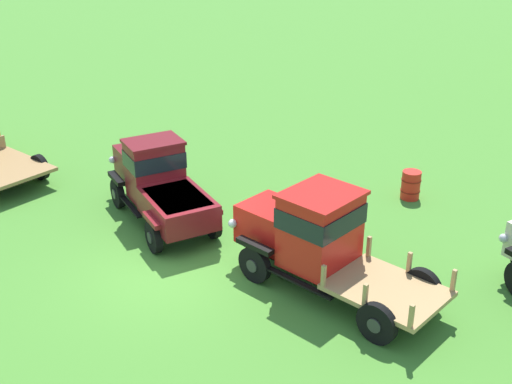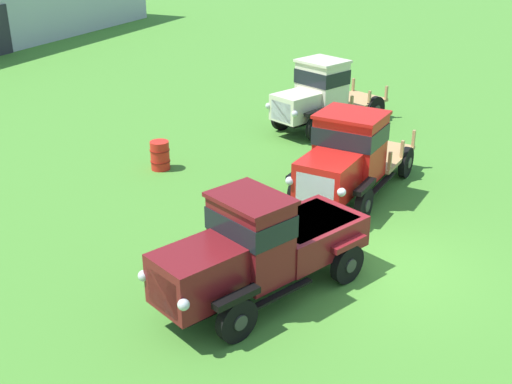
{
  "view_description": "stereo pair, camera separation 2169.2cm",
  "coord_description": "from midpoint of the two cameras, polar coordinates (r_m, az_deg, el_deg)",
  "views": [
    {
      "loc": [
        9.2,
        -8.95,
        7.79
      ],
      "look_at": [
        0.3,
        2.77,
        1.0
      ],
      "focal_mm": 45.0,
      "sensor_mm": 36.0,
      "label": 1
    },
    {
      "loc": [
        -11.5,
        -2.54,
        6.74
      ],
      "look_at": [
        0.3,
        2.77,
        1.0
      ],
      "focal_mm": 45.0,
      "sensor_mm": 36.0,
      "label": 2
    }
  ],
  "objects": [
    {
      "name": "ground_plane",
      "position": [
        9.34,
        33.73,
        -32.19
      ],
      "size": [
        240.0,
        240.0,
        0.0
      ],
      "primitive_type": "plane",
      "color": "#47842D"
    },
    {
      "name": "vintage_truck_second_in_line",
      "position": [
        9.71,
        24.03,
        -17.72
      ],
      "size": [
        4.69,
        3.13,
        2.13
      ],
      "color": "black",
      "rests_on": "ground"
    },
    {
      "name": "vintage_truck_midrow_center",
      "position": [
        10.27,
        53.63,
        -23.83
      ],
      "size": [
        5.05,
        2.28,
        2.22
      ],
      "color": "black",
      "rests_on": "ground"
    },
    {
      "name": "oil_drum_beside_row",
      "position": [
        14.82,
        47.34,
        -11.75
      ],
      "size": [
        0.56,
        0.56,
        0.82
      ],
      "color": "red",
      "rests_on": "ground"
    }
  ]
}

